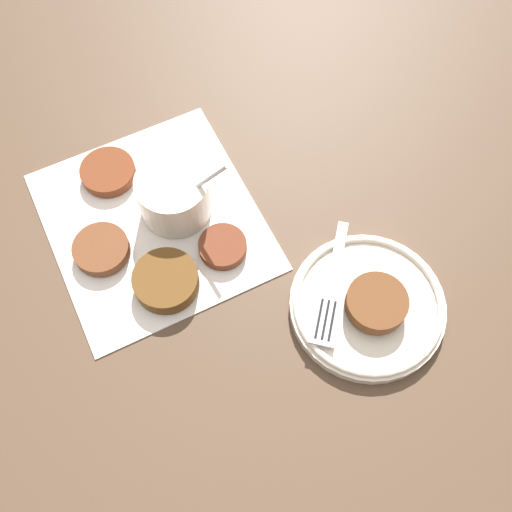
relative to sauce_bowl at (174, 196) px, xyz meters
The scene contains 10 objects.
ground_plane 0.05m from the sauce_bowl, 65.56° to the left, with size 4.00×4.00×0.00m, color #4C3828.
napkin 0.04m from the sauce_bowl, 88.60° to the left, with size 0.29×0.27×0.00m.
sauce_bowl is the anchor object (origin of this frame).
fritter_0 0.10m from the sauce_bowl, 28.68° to the left, with size 0.07×0.07×0.01m.
fritter_1 0.11m from the sauce_bowl, 92.88° to the left, with size 0.07×0.07×0.02m.
fritter_2 0.08m from the sauce_bowl, 167.51° to the right, with size 0.06×0.06×0.01m.
fritter_3 0.10m from the sauce_bowl, 144.04° to the left, with size 0.08×0.08×0.02m.
serving_plate 0.26m from the sauce_bowl, 153.34° to the right, with size 0.18×0.18×0.02m.
fritter_on_plate 0.27m from the sauce_bowl, 153.54° to the right, with size 0.07×0.07×0.02m.
fork 0.22m from the sauce_bowl, 157.36° to the right, with size 0.12×0.12×0.00m.
Camera 1 is at (-0.38, 0.08, 0.64)m, focal length 42.00 mm.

